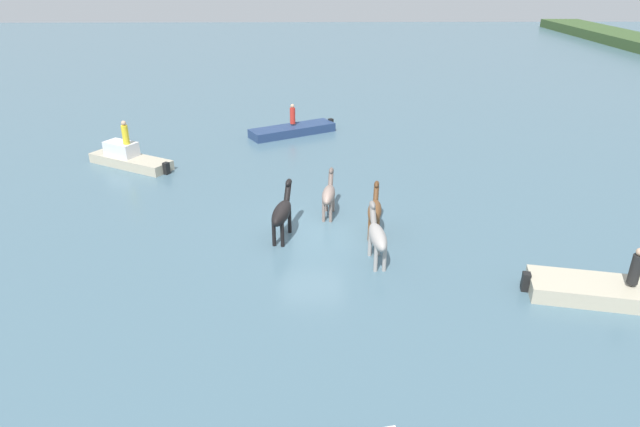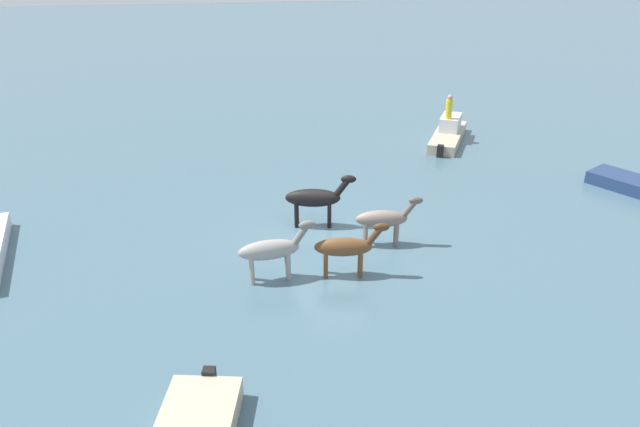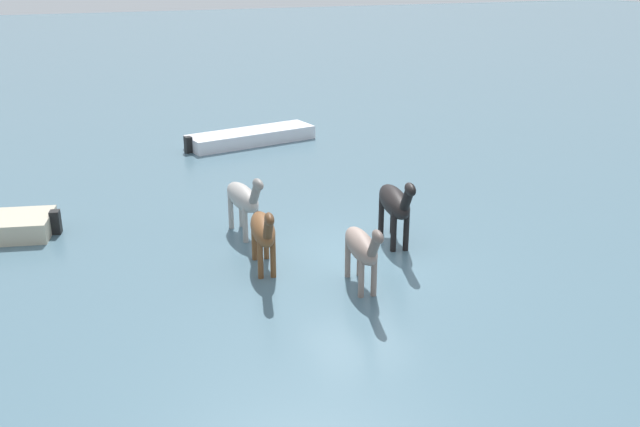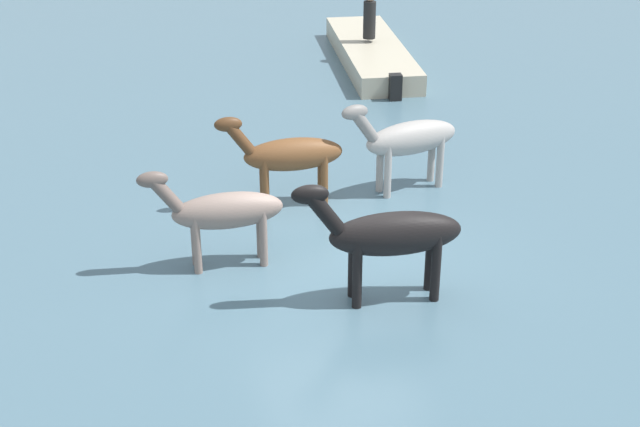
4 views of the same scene
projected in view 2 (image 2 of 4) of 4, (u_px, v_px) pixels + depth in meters
ground_plane at (331, 239)px, 19.75m from camera, size 164.43×164.43×0.00m
horse_dun_straggler at (384, 219)px, 19.00m from camera, size 2.21×0.73×1.71m
horse_mid_herd at (315, 198)px, 20.22m from camera, size 2.49×0.93×1.93m
horse_lead at (272, 250)px, 17.00m from camera, size 2.34×0.68×1.81m
horse_pinto_flank at (346, 247)px, 17.23m from camera, size 2.25×0.78×1.73m
boat_dinghy_port at (448, 135)px, 29.13m from camera, size 3.42×4.66×1.34m
person_boatman_standing at (449, 108)px, 28.47m from camera, size 0.32×0.32×1.19m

